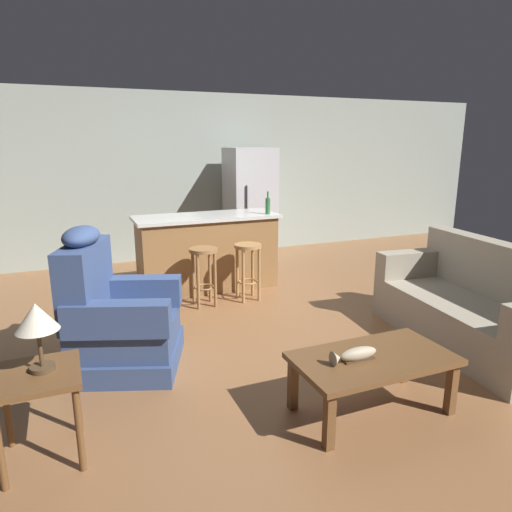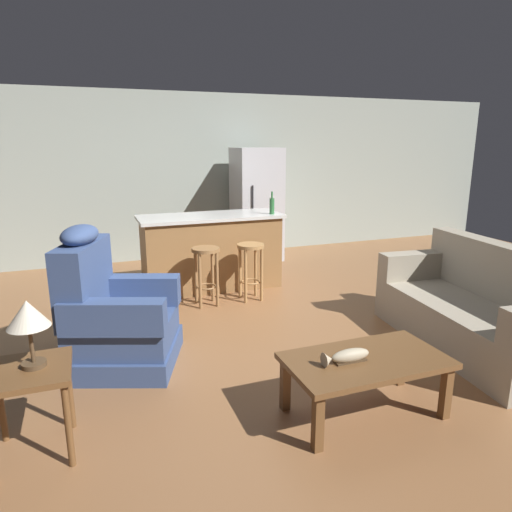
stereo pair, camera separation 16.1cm
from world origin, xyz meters
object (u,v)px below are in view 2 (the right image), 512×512
(fish_figurine, at_px, (346,356))
(bar_stool_left, at_px, (206,266))
(couch, at_px, (476,311))
(table_lamp, at_px, (28,317))
(end_table, at_px, (29,384))
(recliner_near_lamp, at_px, (114,317))
(bottle_tall_green, at_px, (272,206))
(coffee_table, at_px, (366,365))
(refrigerator, at_px, (257,205))
(bar_stool_right, at_px, (251,261))
(kitchen_island, at_px, (211,251))

(fish_figurine, height_order, bar_stool_left, bar_stool_left)
(couch, xyz_separation_m, table_lamp, (-3.63, -0.20, 0.53))
(end_table, bearing_deg, bar_stool_left, 52.99)
(recliner_near_lamp, height_order, bottle_tall_green, bottle_tall_green)
(coffee_table, distance_m, refrigerator, 4.46)
(end_table, height_order, refrigerator, refrigerator)
(bottle_tall_green, bearing_deg, table_lamp, -135.10)
(bar_stool_left, bearing_deg, refrigerator, 54.38)
(fish_figurine, xyz_separation_m, couch, (1.73, 0.57, -0.12))
(bar_stool_left, xyz_separation_m, bar_stool_right, (0.54, 0.00, 0.00))
(bar_stool_right, distance_m, bottle_tall_green, 0.85)
(end_table, height_order, table_lamp, table_lamp)
(coffee_table, bearing_deg, fish_figurine, -177.93)
(fish_figurine, xyz_separation_m, end_table, (-1.93, 0.35, -0.00))
(recliner_near_lamp, height_order, bar_stool_right, recliner_near_lamp)
(coffee_table, bearing_deg, couch, 19.91)
(recliner_near_lamp, relative_size, kitchen_island, 0.67)
(refrigerator, bearing_deg, recliner_near_lamp, -129.02)
(recliner_near_lamp, distance_m, table_lamp, 1.22)
(kitchen_island, xyz_separation_m, bar_stool_left, (-0.23, -0.63, -0.01))
(couch, bearing_deg, recliner_near_lamp, -8.56)
(coffee_table, xyz_separation_m, recliner_near_lamp, (-1.55, 1.38, 0.06))
(coffee_table, xyz_separation_m, table_lamp, (-2.06, 0.37, 0.50))
(end_table, xyz_separation_m, table_lamp, (0.04, 0.02, 0.41))
(couch, relative_size, bar_stool_right, 2.91)
(recliner_near_lamp, xyz_separation_m, bar_stool_right, (1.64, 1.14, 0.05))
(end_table, bearing_deg, table_lamp, 25.73)
(fish_figurine, bearing_deg, table_lamp, 168.92)
(coffee_table, bearing_deg, bar_stool_right, 88.11)
(bar_stool_left, bearing_deg, bar_stool_right, 0.00)
(bar_stool_left, height_order, refrigerator, refrigerator)
(couch, bearing_deg, end_table, 9.49)
(coffee_table, relative_size, table_lamp, 2.68)
(fish_figurine, relative_size, end_table, 0.61)
(end_table, bearing_deg, coffee_table, -9.41)
(refrigerator, relative_size, bottle_tall_green, 6.14)
(end_table, distance_m, kitchen_island, 3.37)
(recliner_near_lamp, relative_size, bottle_tall_green, 4.19)
(bottle_tall_green, bearing_deg, bar_stool_left, -156.73)
(table_lamp, xyz_separation_m, bottle_tall_green, (2.59, 2.58, 0.19))
(bar_stool_right, bearing_deg, couch, -52.67)
(coffee_table, relative_size, kitchen_island, 0.61)
(fish_figurine, relative_size, refrigerator, 0.19)
(fish_figurine, distance_m, end_table, 1.96)
(coffee_table, height_order, table_lamp, table_lamp)
(couch, bearing_deg, bar_stool_right, -46.64)
(couch, bearing_deg, bar_stool_left, -37.81)
(recliner_near_lamp, distance_m, bar_stool_right, 1.99)
(bar_stool_right, bearing_deg, table_lamp, -134.86)
(refrigerator, bearing_deg, fish_figurine, -103.13)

